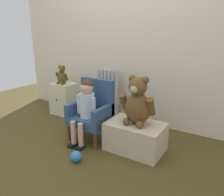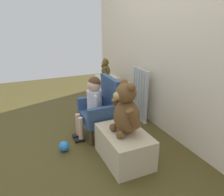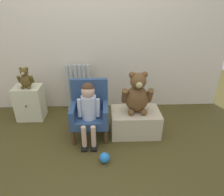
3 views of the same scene
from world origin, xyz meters
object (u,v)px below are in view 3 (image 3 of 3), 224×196
(child_figure, at_px, (89,105))
(large_teddy_bear, at_px, (137,95))
(radiator, at_px, (79,88))
(small_dresser, at_px, (30,103))
(small_teddy_bear, at_px, (26,79))
(low_bench, at_px, (135,122))
(toy_ball, at_px, (105,158))
(child_armchair, at_px, (90,110))

(child_figure, relative_size, large_teddy_bear, 1.44)
(radiator, xyz_separation_m, child_figure, (0.20, -0.74, 0.12))
(small_dresser, bearing_deg, small_teddy_bear, -54.76)
(large_teddy_bear, distance_m, small_teddy_bear, 1.47)
(small_dresser, xyz_separation_m, low_bench, (1.42, -0.41, -0.09))
(toy_ball, bearing_deg, small_dresser, 138.38)
(small_dresser, height_order, child_figure, child_figure)
(small_teddy_bear, distance_m, toy_ball, 1.47)
(child_armchair, distance_m, low_bench, 0.59)
(child_figure, distance_m, small_teddy_bear, 1.00)
(toy_ball, bearing_deg, child_figure, 113.80)
(small_dresser, relative_size, low_bench, 0.80)
(low_bench, bearing_deg, large_teddy_bear, 51.12)
(small_dresser, bearing_deg, child_figure, -31.59)
(small_dresser, xyz_separation_m, child_armchair, (0.87, -0.42, 0.10))
(radiator, relative_size, child_figure, 0.98)
(radiator, xyz_separation_m, low_bench, (0.76, -0.62, -0.20))
(small_dresser, distance_m, child_armchair, 0.97)
(small_dresser, relative_size, child_armchair, 0.68)
(small_dresser, bearing_deg, toy_ball, -41.62)
(small_dresser, bearing_deg, child_armchair, -25.90)
(radiator, relative_size, small_dresser, 1.49)
(child_armchair, bearing_deg, toy_ball, -71.10)
(small_dresser, height_order, small_teddy_bear, small_teddy_bear)
(large_teddy_bear, bearing_deg, toy_ball, -127.02)
(low_bench, height_order, large_teddy_bear, large_teddy_bear)
(child_figure, relative_size, low_bench, 1.22)
(radiator, relative_size, child_armchair, 1.02)
(large_teddy_bear, bearing_deg, child_armchair, -177.85)
(child_armchair, distance_m, large_teddy_bear, 0.60)
(radiator, height_order, small_teddy_bear, small_teddy_bear)
(low_bench, xyz_separation_m, small_teddy_bear, (-1.41, 0.39, 0.45))
(child_figure, bearing_deg, radiator, 105.12)
(toy_ball, bearing_deg, radiator, 108.20)
(small_teddy_bear, xyz_separation_m, toy_ball, (1.02, -0.90, -0.55))
(small_dresser, distance_m, small_teddy_bear, 0.36)
(child_armchair, height_order, small_teddy_bear, small_teddy_bear)
(low_bench, relative_size, small_teddy_bear, 2.12)
(child_figure, distance_m, large_teddy_bear, 0.58)
(low_bench, xyz_separation_m, toy_ball, (-0.39, -0.51, -0.10))
(radiator, relative_size, low_bench, 1.19)
(child_armchair, bearing_deg, small_teddy_bear, 154.85)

